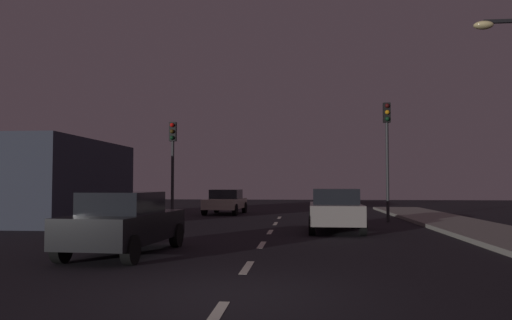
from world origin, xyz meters
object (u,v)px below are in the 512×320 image
Objects in this scene: car_oncoming_far at (226,201)px; car_adjacent_lane at (125,223)px; traffic_signal_right at (387,139)px; car_stopped_ahead at (335,210)px; traffic_signal_left at (173,151)px.

car_adjacent_lane is at bearing -89.84° from car_oncoming_far.
traffic_signal_right is at bearing -33.41° from car_oncoming_far.
traffic_signal_right is 1.35× the size of car_stopped_ahead.
car_adjacent_lane is at bearing -81.06° from traffic_signal_left.
traffic_signal_left is at bearing 147.13° from car_stopped_ahead.
traffic_signal_right reaches higher than car_oncoming_far.
car_oncoming_far is at bearing 72.69° from traffic_signal_left.
car_adjacent_lane is at bearing -130.93° from car_stopped_ahead.
traffic_signal_right is 1.34× the size of car_oncoming_far.
car_adjacent_lane is at bearing -126.52° from traffic_signal_right.
car_oncoming_far is (-5.57, 10.13, -0.07)m from car_stopped_ahead.
traffic_signal_right is (9.94, 0.00, 0.50)m from traffic_signal_left.
car_stopped_ahead is 11.56m from car_oncoming_far.
car_stopped_ahead is 0.94× the size of car_adjacent_lane.
traffic_signal_right is 1.26× the size of car_adjacent_lane.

